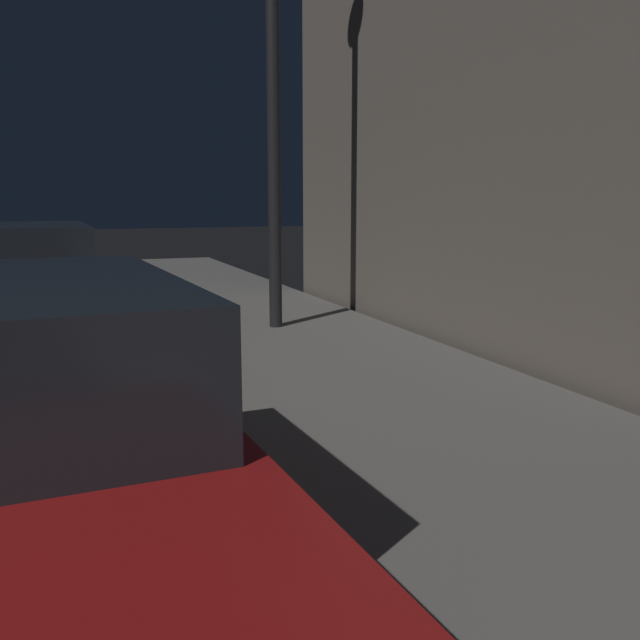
% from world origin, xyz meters
% --- Properties ---
extents(car_black, '(2.07, 4.54, 1.43)m').
position_xyz_m(car_black, '(2.85, 8.82, 0.72)').
color(car_black, black).
rests_on(car_black, ground).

